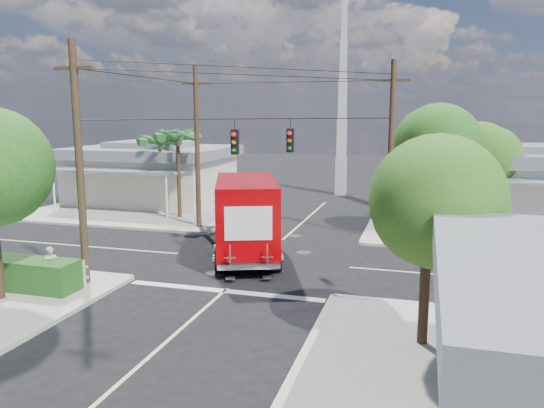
% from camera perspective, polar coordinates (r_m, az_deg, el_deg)
% --- Properties ---
extents(ground, '(120.00, 120.00, 0.00)m').
position_cam_1_polar(ground, '(23.63, -1.35, -6.06)').
color(ground, black).
rests_on(ground, ground).
extents(sidewalk_ne, '(14.12, 14.12, 0.14)m').
position_cam_1_polar(sidewalk_ne, '(33.42, 22.75, -2.00)').
color(sidewalk_ne, gray).
rests_on(sidewalk_ne, ground).
extents(sidewalk_nw, '(14.12, 14.12, 0.14)m').
position_cam_1_polar(sidewalk_nw, '(37.61, -12.26, -0.22)').
color(sidewalk_nw, gray).
rests_on(sidewalk_nw, ground).
extents(road_markings, '(32.00, 32.00, 0.01)m').
position_cam_1_polar(road_markings, '(22.28, -2.50, -7.03)').
color(road_markings, beige).
rests_on(road_markings, ground).
extents(building_ne, '(11.80, 10.20, 4.50)m').
position_cam_1_polar(building_ne, '(34.37, 25.48, 1.92)').
color(building_ne, silver).
rests_on(building_ne, sidewalk_ne).
extents(building_nw, '(10.80, 10.20, 4.30)m').
position_cam_1_polar(building_nw, '(39.22, -12.73, 3.35)').
color(building_nw, beige).
rests_on(building_nw, sidewalk_nw).
extents(radio_tower, '(0.80, 0.80, 17.00)m').
position_cam_1_polar(radio_tower, '(42.17, 7.54, 8.59)').
color(radio_tower, silver).
rests_on(radio_tower, ground).
extents(tree_ne_front, '(4.21, 4.14, 6.66)m').
position_cam_1_polar(tree_ne_front, '(28.49, 16.92, 5.97)').
color(tree_ne_front, '#422D1C').
rests_on(tree_ne_front, sidewalk_ne).
extents(tree_ne_back, '(3.77, 3.66, 5.82)m').
position_cam_1_polar(tree_ne_back, '(30.86, 21.67, 4.89)').
color(tree_ne_back, '#422D1C').
rests_on(tree_ne_back, sidewalk_ne).
extents(tree_se, '(3.67, 3.54, 5.62)m').
position_cam_1_polar(tree_se, '(14.64, 16.55, -0.08)').
color(tree_se, '#422D1C').
rests_on(tree_se, sidewalk_se).
extents(palm_nw_front, '(3.01, 3.08, 5.59)m').
position_cam_1_polar(palm_nw_front, '(32.54, -10.13, 7.15)').
color(palm_nw_front, '#422D1C').
rests_on(palm_nw_front, sidewalk_nw).
extents(palm_nw_back, '(3.01, 3.08, 5.19)m').
position_cam_1_polar(palm_nw_back, '(34.80, -12.00, 6.64)').
color(palm_nw_back, '#422D1C').
rests_on(palm_nw_back, sidewalk_nw).
extents(utility_poles, '(12.00, 10.68, 9.00)m').
position_cam_1_polar(utility_poles, '(24.82, -3.79, 5.66)').
color(utility_poles, '#473321').
rests_on(utility_poles, ground).
extents(picket_fence, '(5.94, 0.06, 1.00)m').
position_cam_1_polar(picket_fence, '(22.50, -25.42, -6.04)').
color(picket_fence, silver).
rests_on(picket_fence, sidewalk_sw).
extents(hedge_sw, '(6.20, 1.20, 1.10)m').
position_cam_1_polar(hedge_sw, '(22.06, -27.19, -6.45)').
color(hedge_sw, '#174313').
rests_on(hedge_sw, sidewalk_sw).
extents(vending_boxes, '(1.90, 0.50, 1.10)m').
position_cam_1_polar(vending_boxes, '(28.47, 15.10, -2.23)').
color(vending_boxes, '#B10C09').
rests_on(vending_boxes, sidewalk_ne).
extents(delivery_truck, '(5.12, 8.58, 3.57)m').
position_cam_1_polar(delivery_truck, '(24.16, -2.81, -1.28)').
color(delivery_truck, black).
rests_on(delivery_truck, ground).
extents(parked_car, '(6.79, 4.43, 1.74)m').
position_cam_1_polar(parked_car, '(25.28, 23.83, -3.82)').
color(parked_car, silver).
rests_on(parked_car, ground).
extents(pedestrian, '(0.66, 0.65, 1.53)m').
position_cam_1_polar(pedestrian, '(20.98, -22.64, -6.31)').
color(pedestrian, '#BBA99D').
rests_on(pedestrian, sidewalk_sw).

